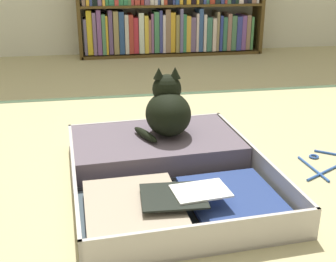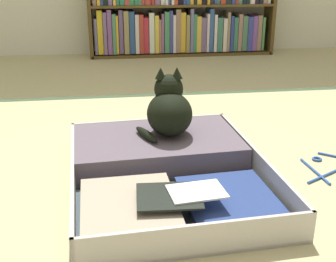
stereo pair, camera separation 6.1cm
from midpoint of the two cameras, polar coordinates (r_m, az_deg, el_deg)
ground_plane at (r=1.73m, az=0.06°, el=-5.55°), size 10.00×10.00×0.00m
tatami_border at (r=2.72m, az=-2.89°, el=4.62°), size 4.80×0.05×0.00m
bookshelf at (r=3.87m, az=2.04°, el=15.64°), size 1.58×0.23×0.84m
open_suitcase at (r=1.70m, az=0.33°, el=-4.45°), size 0.75×0.92×0.11m
black_cat at (r=1.81m, az=1.09°, el=2.75°), size 0.25×0.24×0.27m
clothes_hanger at (r=1.92m, az=21.30°, el=-4.15°), size 0.36×0.28×0.01m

